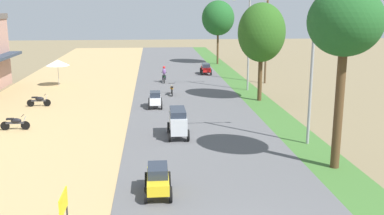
{
  "coord_description": "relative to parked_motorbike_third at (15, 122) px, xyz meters",
  "views": [
    {
      "loc": [
        -2.82,
        -12.27,
        7.71
      ],
      "look_at": [
        -0.48,
        14.26,
        1.58
      ],
      "focal_mm": 41.86,
      "sensor_mm": 36.0,
      "label": 1
    }
  ],
  "objects": [
    {
      "name": "parked_motorbike_third",
      "position": [
        0.0,
        0.0,
        0.0
      ],
      "size": [
        1.8,
        0.54,
        0.94
      ],
      "color": "black",
      "rests_on": "dirt_shoulder"
    },
    {
      "name": "parked_motorbike_fourth",
      "position": [
        -0.15,
        6.66,
        0.0
      ],
      "size": [
        1.8,
        0.54,
        0.94
      ],
      "color": "black",
      "rests_on": "dirt_shoulder"
    },
    {
      "name": "street_signboard",
      "position": [
        5.51,
        -13.56,
        0.55
      ],
      "size": [
        0.06,
        1.3,
        1.5
      ],
      "color": "#262628",
      "rests_on": "dirt_shoulder"
    },
    {
      "name": "vendor_umbrella",
      "position": [
        -0.44,
        15.66,
        1.75
      ],
      "size": [
        2.2,
        2.2,
        2.52
      ],
      "color": "#99999E",
      "rests_on": "dirt_shoulder"
    },
    {
      "name": "median_tree_nearest",
      "position": [
        17.24,
        -8.12,
        6.32
      ],
      "size": [
        3.38,
        3.38,
        8.51
      ],
      "color": "#4C351E",
      "rests_on": "median_strip"
    },
    {
      "name": "median_tree_second",
      "position": [
        17.25,
        7.4,
        4.98
      ],
      "size": [
        3.77,
        3.77,
        7.83
      ],
      "color": "#4C351E",
      "rests_on": "median_strip"
    },
    {
      "name": "median_tree_third",
      "position": [
        17.15,
        30.53,
        5.46
      ],
      "size": [
        4.2,
        4.2,
        8.2
      ],
      "color": "#4C351E",
      "rests_on": "median_strip"
    },
    {
      "name": "streetlamp_near",
      "position": [
        17.23,
        -4.31,
        4.34
      ],
      "size": [
        3.16,
        0.2,
        8.46
      ],
      "color": "gray",
      "rests_on": "median_strip"
    },
    {
      "name": "streetlamp_mid",
      "position": [
        17.23,
        11.94,
        4.26
      ],
      "size": [
        3.16,
        0.2,
        8.29
      ],
      "color": "gray",
      "rests_on": "median_strip"
    },
    {
      "name": "utility_pole_near",
      "position": [
        19.81,
        15.77,
        4.41
      ],
      "size": [
        1.8,
        0.2,
        9.54
      ],
      "color": "brown",
      "rests_on": "ground"
    },
    {
      "name": "car_sedan_yellow",
      "position": [
        8.72,
        -10.51,
        0.19
      ],
      "size": [
        1.1,
        2.26,
        1.19
      ],
      "color": "gold",
      "rests_on": "road_strip"
    },
    {
      "name": "car_van_silver",
      "position": [
        10.01,
        -2.44,
        0.47
      ],
      "size": [
        1.19,
        2.41,
        1.67
      ],
      "color": "#B7BCC1",
      "rests_on": "road_strip"
    },
    {
      "name": "car_hatchback_white",
      "position": [
        8.74,
        5.49,
        0.19
      ],
      "size": [
        1.04,
        2.0,
        1.23
      ],
      "color": "silver",
      "rests_on": "road_strip"
    },
    {
      "name": "car_sedan_red",
      "position": [
        14.54,
        21.76,
        0.19
      ],
      "size": [
        1.1,
        2.26,
        1.19
      ],
      "color": "red",
      "rests_on": "road_strip"
    },
    {
      "name": "motorbike_ahead_second",
      "position": [
        10.21,
        10.29,
        0.02
      ],
      "size": [
        0.54,
        1.8,
        0.94
      ],
      "color": "black",
      "rests_on": "road_strip"
    },
    {
      "name": "motorbike_ahead_third",
      "position": [
        9.73,
        16.74,
        0.3
      ],
      "size": [
        0.54,
        1.8,
        1.66
      ],
      "color": "black",
      "rests_on": "road_strip"
    }
  ]
}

